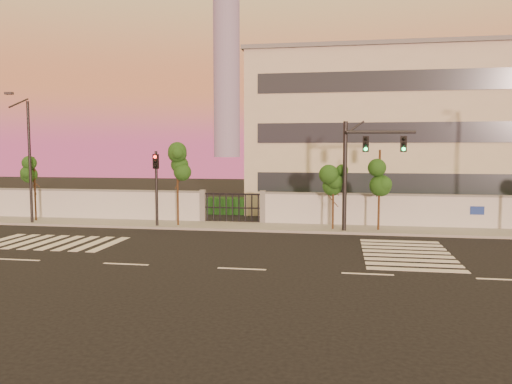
% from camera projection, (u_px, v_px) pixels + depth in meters
% --- Properties ---
extents(ground, '(120.00, 120.00, 0.00)m').
position_uv_depth(ground, '(242.00, 269.00, 20.25)').
color(ground, black).
rests_on(ground, ground).
extents(sidewalk, '(60.00, 3.00, 0.15)m').
position_uv_depth(sidewalk, '(275.00, 227.00, 30.56)').
color(sidewalk, gray).
rests_on(sidewalk, ground).
extents(perimeter_wall, '(60.00, 0.36, 2.20)m').
position_uv_depth(perimeter_wall, '(280.00, 208.00, 31.93)').
color(perimeter_wall, silver).
rests_on(perimeter_wall, ground).
extents(hedge_row, '(41.00, 4.25, 1.80)m').
position_uv_depth(hedge_row, '(300.00, 208.00, 34.47)').
color(hedge_row, black).
rests_on(hedge_row, ground).
extents(institutional_building, '(24.40, 12.40, 12.25)m').
position_uv_depth(institutional_building, '(406.00, 133.00, 39.82)').
color(institutional_building, beige).
rests_on(institutional_building, ground).
extents(distant_skyscraper, '(16.00, 16.00, 118.00)m').
position_uv_depth(distant_skyscraper, '(226.00, 54.00, 300.80)').
color(distant_skyscraper, slate).
rests_on(distant_skyscraper, ground).
extents(road_markings, '(57.00, 7.62, 0.02)m').
position_uv_depth(road_markings, '(225.00, 249.00, 24.21)').
color(road_markings, silver).
rests_on(road_markings, ground).
extents(street_tree_b, '(1.42, 1.13, 4.33)m').
position_uv_depth(street_tree_b, '(35.00, 174.00, 32.85)').
color(street_tree_b, '#382314').
rests_on(street_tree_b, ground).
extents(street_tree_c, '(1.45, 1.16, 5.10)m').
position_uv_depth(street_tree_c, '(178.00, 167.00, 30.71)').
color(street_tree_c, '#382314').
rests_on(street_tree_c, ground).
extents(street_tree_d, '(1.49, 1.18, 3.86)m').
position_uv_depth(street_tree_d, '(334.00, 183.00, 29.31)').
color(street_tree_d, '#382314').
rests_on(street_tree_d, ground).
extents(street_tree_e, '(1.61, 1.28, 4.82)m').
position_uv_depth(street_tree_e, '(380.00, 172.00, 28.91)').
color(street_tree_e, '#382314').
rests_on(street_tree_e, ground).
extents(traffic_signal_main, '(4.05, 0.91, 6.44)m').
position_uv_depth(traffic_signal_main, '(359.00, 163.00, 28.49)').
color(traffic_signal_main, black).
rests_on(traffic_signal_main, ground).
extents(traffic_signal_secondary, '(0.37, 0.35, 4.74)m').
position_uv_depth(traffic_signal_secondary, '(156.00, 179.00, 30.55)').
color(traffic_signal_secondary, black).
rests_on(traffic_signal_secondary, ground).
extents(streetlight_west, '(0.49, 1.99, 8.25)m').
position_uv_depth(streetlight_west, '(28.00, 155.00, 31.61)').
color(streetlight_west, black).
rests_on(streetlight_west, ground).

